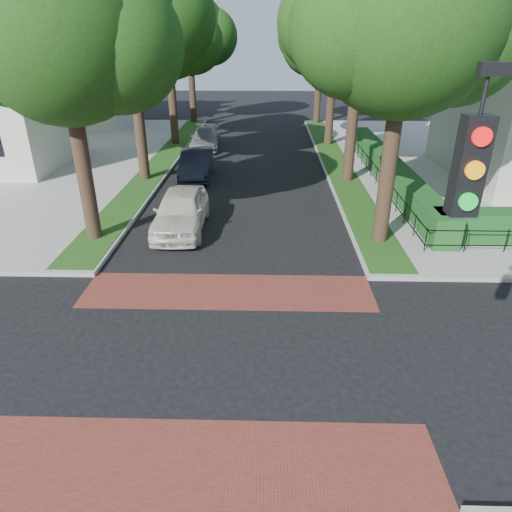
{
  "coord_description": "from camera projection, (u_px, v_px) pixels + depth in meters",
  "views": [
    {
      "loc": [
        1.2,
        -9.11,
        7.23
      ],
      "look_at": [
        0.89,
        2.46,
        1.6
      ],
      "focal_mm": 32.0,
      "sensor_mm": 36.0,
      "label": 1
    }
  ],
  "objects": [
    {
      "name": "tree_left_back",
      "position": [
        191.0,
        32.0,
        38.14
      ],
      "size": [
        7.75,
        6.66,
        10.44
      ],
      "color": "black",
      "rests_on": "sidewalk_nw"
    },
    {
      "name": "crosswalk_near",
      "position": [
        200.0,
        465.0,
        8.5
      ],
      "size": [
        9.0,
        2.2,
        0.01
      ],
      "primitive_type": "cube",
      "color": "maroon",
      "rests_on": "ground"
    },
    {
      "name": "ground",
      "position": [
        218.0,
        356.0,
        11.38
      ],
      "size": [
        120.0,
        120.0,
        0.0
      ],
      "primitive_type": "plane",
      "color": "black",
      "rests_on": "ground"
    },
    {
      "name": "tree_right_mid",
      "position": [
        363.0,
        17.0,
        21.46
      ],
      "size": [
        8.25,
        7.09,
        11.22
      ],
      "color": "black",
      "rests_on": "sidewalk_ne"
    },
    {
      "name": "parked_car_rear",
      "position": [
        205.0,
        138.0,
        31.94
      ],
      "size": [
        2.16,
        4.79,
        1.36
      ],
      "primitive_type": "imported",
      "rotation": [
        0.0,
        0.0,
        0.05
      ],
      "color": "gray",
      "rests_on": "ground"
    },
    {
      "name": "parked_car_middle",
      "position": [
        196.0,
        164.0,
        25.35
      ],
      "size": [
        1.85,
        4.7,
        1.52
      ],
      "primitive_type": "imported",
      "rotation": [
        0.0,
        0.0,
        0.05
      ],
      "color": "black",
      "rests_on": "ground"
    },
    {
      "name": "parked_car_front",
      "position": [
        181.0,
        210.0,
        18.42
      ],
      "size": [
        2.04,
        4.91,
        1.66
      ],
      "primitive_type": "imported",
      "rotation": [
        0.0,
        0.0,
        0.02
      ],
      "color": "silver",
      "rests_on": "ground"
    },
    {
      "name": "tree_right_back",
      "position": [
        322.0,
        34.0,
        37.94
      ],
      "size": [
        7.5,
        6.45,
        10.2
      ],
      "color": "black",
      "rests_on": "sidewalk_ne"
    },
    {
      "name": "grass_strip_nw",
      "position": [
        163.0,
        160.0,
        28.61
      ],
      "size": [
        1.6,
        29.8,
        0.02
      ],
      "primitive_type": "cube",
      "color": "#234213",
      "rests_on": "sidewalk_nw"
    },
    {
      "name": "tree_left_near",
      "position": [
        67.0,
        33.0,
        14.83
      ],
      "size": [
        7.5,
        6.45,
        10.2
      ],
      "color": "black",
      "rests_on": "sidewalk_nw"
    },
    {
      "name": "tree_right_near",
      "position": [
        409.0,
        21.0,
        14.42
      ],
      "size": [
        7.75,
        6.67,
        10.66
      ],
      "color": "black",
      "rests_on": "sidewalk_ne"
    },
    {
      "name": "fence_main_road",
      "position": [
        374.0,
        172.0,
        24.44
      ],
      "size": [
        0.06,
        18.0,
        0.9
      ],
      "primitive_type": null,
      "color": "black",
      "rests_on": "sidewalk_ne"
    },
    {
      "name": "house_left_far",
      "position": [
        71.0,
        64.0,
        38.3
      ],
      "size": [
        10.0,
        9.0,
        10.14
      ],
      "color": "beige",
      "rests_on": "sidewalk_nw"
    },
    {
      "name": "tree_left_mid",
      "position": [
        130.0,
        9.0,
        21.56
      ],
      "size": [
        8.0,
        6.88,
        11.48
      ],
      "color": "black",
      "rests_on": "sidewalk_nw"
    },
    {
      "name": "hedge_main_road",
      "position": [
        389.0,
        169.0,
        24.35
      ],
      "size": [
        1.0,
        18.0,
        1.2
      ],
      "primitive_type": "cube",
      "color": "#17431C",
      "rests_on": "sidewalk_ne"
    },
    {
      "name": "tree_right_far",
      "position": [
        336.0,
        40.0,
        30.0
      ],
      "size": [
        7.25,
        6.23,
        9.74
      ],
      "color": "black",
      "rests_on": "sidewalk_ne"
    },
    {
      "name": "grass_strip_ne",
      "position": [
        335.0,
        161.0,
        28.35
      ],
      "size": [
        1.6,
        29.8,
        0.02
      ],
      "primitive_type": "cube",
      "color": "#234213",
      "rests_on": "sidewalk_ne"
    },
    {
      "name": "crosswalk_far",
      "position": [
        228.0,
        291.0,
        14.25
      ],
      "size": [
        9.0,
        2.2,
        0.01
      ],
      "primitive_type": "cube",
      "color": "maroon",
      "rests_on": "ground"
    },
    {
      "name": "tree_left_far",
      "position": [
        170.0,
        37.0,
        30.16
      ],
      "size": [
        7.0,
        6.02,
        9.86
      ],
      "color": "black",
      "rests_on": "sidewalk_nw"
    }
  ]
}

